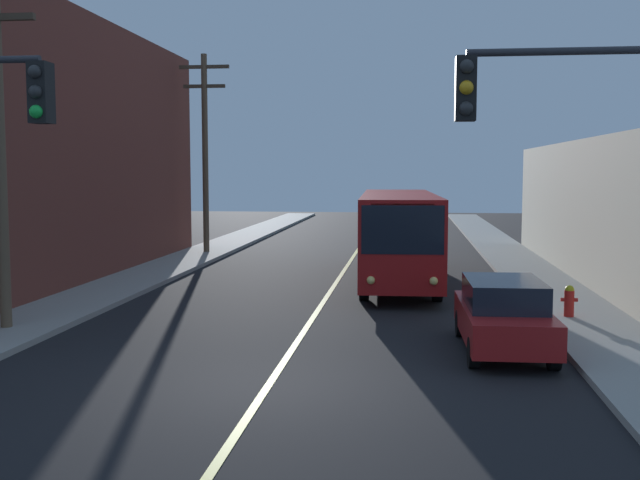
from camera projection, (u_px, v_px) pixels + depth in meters
The scene contains 9 objects.
ground_plane at pixel (267, 388), 14.02m from camera, with size 120.00×120.00×0.00m, color black.
sidewalk_left at pixel (106, 292), 24.75m from camera, with size 2.50×90.00×0.15m, color gray.
sidewalk_right at pixel (562, 301), 23.05m from camera, with size 2.50×90.00×0.15m, color gray.
lane_stripe_center at pixel (340, 276), 28.85m from camera, with size 0.16×60.00×0.01m, color #D8CC4C.
city_bus at pixel (398, 232), 27.42m from camera, with size 2.97×12.22×3.20m.
parked_car_red at pixel (503, 314), 16.78m from camera, with size 1.90×4.44×1.62m.
utility_pole_mid at pixel (205, 144), 35.86m from camera, with size 2.40×0.28×9.35m.
traffic_signal_right_corner at pixel (593, 152), 11.66m from camera, with size 3.75×0.48×6.00m.
fire_hydrant at pixel (569, 300), 20.10m from camera, with size 0.44×0.26×0.84m.
Camera 1 is at (2.60, -13.50, 4.02)m, focal length 42.44 mm.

